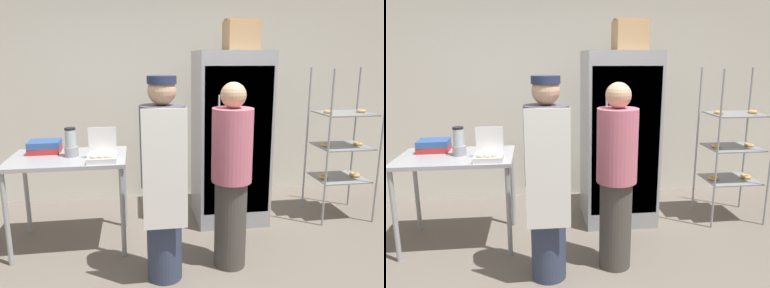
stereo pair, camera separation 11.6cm
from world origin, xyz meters
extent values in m
cube|color=silver|center=(0.00, 2.38, 1.44)|extent=(6.40, 0.12, 2.88)
cube|color=#9EA0A5|center=(0.58, 1.49, 0.93)|extent=(0.76, 0.68, 1.86)
cube|color=gray|center=(0.58, 1.16, 0.95)|extent=(0.70, 0.02, 1.53)
cylinder|color=silver|center=(0.37, 1.14, 0.98)|extent=(0.02, 0.02, 0.92)
cylinder|color=#93969B|center=(1.53, 1.11, 0.84)|extent=(0.02, 0.02, 1.68)
cylinder|color=#93969B|center=(2.14, 1.11, 0.84)|extent=(0.02, 0.02, 1.68)
cylinder|color=#93969B|center=(1.53, 1.61, 0.84)|extent=(0.02, 0.02, 1.68)
cylinder|color=#93969B|center=(2.14, 1.61, 0.84)|extent=(0.02, 0.02, 1.68)
cube|color=gray|center=(1.84, 1.36, 0.45)|extent=(0.55, 0.46, 0.01)
torus|color=#DBA351|center=(1.64, 1.36, 0.48)|extent=(0.12, 0.12, 0.03)
torus|color=#DBA351|center=(2.03, 1.36, 0.48)|extent=(0.12, 0.12, 0.03)
cube|color=gray|center=(1.84, 1.36, 0.82)|extent=(0.55, 0.46, 0.01)
torus|color=#DBA351|center=(1.64, 1.36, 0.84)|extent=(0.10, 0.10, 0.03)
torus|color=#DBA351|center=(2.03, 1.36, 0.84)|extent=(0.10, 0.10, 0.03)
cube|color=gray|center=(1.84, 1.36, 1.19)|extent=(0.55, 0.46, 0.01)
torus|color=#DBA351|center=(1.64, 1.36, 1.22)|extent=(0.10, 0.10, 0.03)
torus|color=#DBA351|center=(2.03, 1.36, 1.22)|extent=(0.10, 0.10, 0.03)
cube|color=#9EA0A5|center=(-1.08, 1.10, 0.87)|extent=(1.07, 0.72, 0.04)
cylinder|color=#9EA0A5|center=(-1.57, 0.78, 0.43)|extent=(0.04, 0.04, 0.85)
cylinder|color=#9EA0A5|center=(-0.59, 0.78, 0.43)|extent=(0.04, 0.04, 0.85)
cylinder|color=#9EA0A5|center=(-1.57, 1.42, 0.43)|extent=(0.04, 0.04, 0.85)
cylinder|color=#9EA0A5|center=(-0.59, 1.42, 0.43)|extent=(0.04, 0.04, 0.85)
cube|color=white|center=(-0.75, 0.88, 0.91)|extent=(0.25, 0.24, 0.05)
cube|color=white|center=(-0.75, 1.00, 1.06)|extent=(0.25, 0.01, 0.24)
torus|color=beige|center=(-0.81, 0.82, 0.95)|extent=(0.08, 0.08, 0.03)
torus|color=beige|center=(-0.75, 0.82, 0.95)|extent=(0.08, 0.08, 0.03)
torus|color=beige|center=(-0.69, 0.82, 0.95)|extent=(0.08, 0.08, 0.03)
torus|color=beige|center=(-0.81, 0.88, 0.95)|extent=(0.08, 0.08, 0.03)
torus|color=beige|center=(-0.75, 0.88, 0.95)|extent=(0.08, 0.08, 0.03)
torus|color=beige|center=(-0.69, 0.88, 0.95)|extent=(0.08, 0.08, 0.03)
torus|color=beige|center=(-0.81, 0.94, 0.95)|extent=(0.08, 0.08, 0.03)
cylinder|color=#99999E|center=(-1.05, 1.10, 0.93)|extent=(0.12, 0.12, 0.09)
cylinder|color=#B2BCC1|center=(-1.05, 1.10, 1.06)|extent=(0.10, 0.10, 0.16)
cylinder|color=black|center=(-1.05, 1.10, 1.15)|extent=(0.10, 0.10, 0.02)
cube|color=#B72D2D|center=(-1.32, 1.29, 0.92)|extent=(0.30, 0.25, 0.06)
cube|color=#2D5193|center=(-1.32, 1.29, 0.97)|extent=(0.30, 0.26, 0.06)
cube|color=tan|center=(0.67, 1.49, 2.01)|extent=(0.33, 0.34, 0.30)
cube|color=#A58057|center=(0.67, 1.49, 2.17)|extent=(0.33, 0.18, 0.02)
cylinder|color=#333D56|center=(-0.24, 0.39, 0.40)|extent=(0.28, 0.28, 0.80)
cylinder|color=#4C4C56|center=(-0.24, 0.39, 1.12)|extent=(0.35, 0.35, 0.64)
sphere|color=tan|center=(-0.24, 0.39, 1.55)|extent=(0.22, 0.22, 0.22)
cube|color=white|center=(-0.24, 0.20, 0.98)|extent=(0.33, 0.02, 0.92)
cylinder|color=#232D4C|center=(-0.24, 0.39, 1.63)|extent=(0.22, 0.22, 0.06)
cylinder|color=#47423D|center=(0.34, 0.50, 0.39)|extent=(0.28, 0.28, 0.78)
cylinder|color=#C6667A|center=(0.34, 0.50, 1.08)|extent=(0.34, 0.34, 0.62)
sphere|color=tan|center=(0.34, 0.50, 1.50)|extent=(0.21, 0.21, 0.21)
camera|label=1|loc=(-0.45, -2.42, 1.79)|focal=35.00mm
camera|label=2|loc=(-0.33, -2.43, 1.79)|focal=35.00mm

